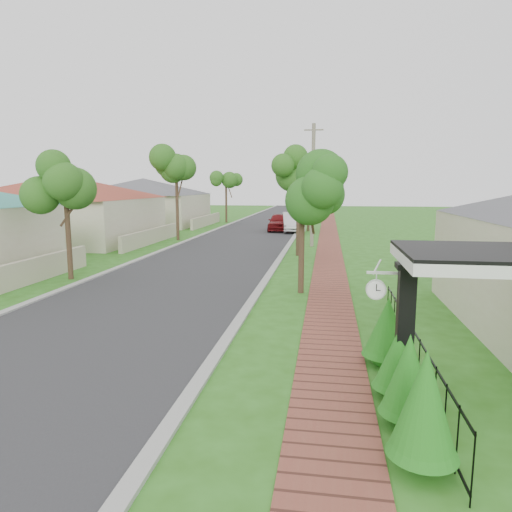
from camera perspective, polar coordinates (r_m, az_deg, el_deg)
The scene contains 16 objects.
ground at distance 10.60m, azimuth -8.97°, elevation -12.82°, with size 160.00×160.00×0.00m, color #2C6217.
road at distance 30.24m, azimuth -2.82°, elevation 1.40°, with size 7.00×120.00×0.02m, color #28282B.
kerb_right at distance 29.72m, azimuth 4.09°, elevation 1.26°, with size 0.30×120.00×0.10m, color #9E9E99.
kerb_left at distance 31.19m, azimuth -9.40°, elevation 1.52°, with size 0.30×120.00×0.10m, color #9E9E99.
sidewalk at distance 29.62m, azimuth 9.11°, elevation 1.15°, with size 1.50×120.00×0.03m, color brown.
porch_post at distance 8.93m, azimuth 18.06°, elevation -9.70°, with size 0.48×0.48×2.52m.
picket_fence at distance 10.11m, azimuth 18.99°, elevation -11.08°, with size 0.03×8.02×1.00m.
street_trees at distance 36.70m, azimuth -0.48°, elevation 9.81°, with size 10.70×37.65×5.89m.
hedge_row at distance 8.65m, azimuth 17.72°, elevation -12.98°, with size 0.94×4.74×1.84m.
far_house_red at distance 34.51m, azimuth -22.80°, elevation 5.55°, with size 15.56×15.56×4.60m.
far_house_grey at distance 47.00m, azimuth -13.81°, elevation 6.66°, with size 15.56×15.56×4.60m.
parked_car_red at distance 39.53m, azimuth 2.92°, elevation 4.26°, with size 1.80×4.48×1.53m, color maroon.
parked_car_white at distance 38.85m, azimuth 4.65°, elevation 4.22°, with size 1.71×4.90×1.61m, color silver.
near_tree at distance 16.39m, azimuth 5.81°, elevation 8.23°, with size 1.84×1.84×4.71m.
utility_pole at distance 29.38m, azimuth 7.11°, elevation 8.78°, with size 1.20×0.24×7.71m.
station_clock at distance 9.03m, azimuth 14.85°, elevation -3.90°, with size 0.65×0.13×0.55m.
Camera 1 is at (3.10, -9.37, 3.89)m, focal length 32.00 mm.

